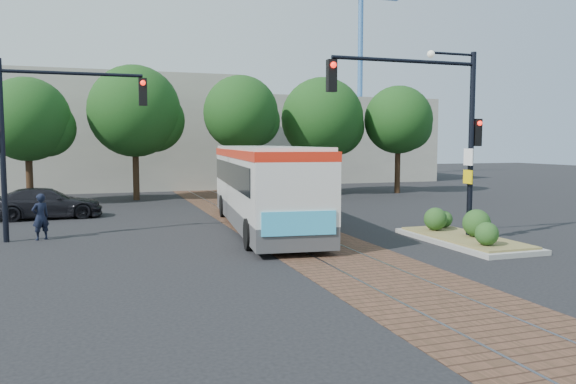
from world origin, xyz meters
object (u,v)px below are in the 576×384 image
at_px(parked_car, 47,203).
at_px(traffic_island, 463,232).
at_px(officer, 41,217).
at_px(signal_pole_main, 440,115).
at_px(signal_pole_left, 39,125).
at_px(city_bus, 263,183).

bearing_deg(parked_car, traffic_island, -131.28).
bearing_deg(officer, parked_car, -116.37).
distance_m(traffic_island, signal_pole_main, 3.95).
bearing_deg(signal_pole_left, city_bus, 1.02).
relative_size(signal_pole_main, officer, 3.81).
xyz_separation_m(traffic_island, officer, (-13.26, 4.97, 0.46)).
bearing_deg(signal_pole_left, signal_pole_main, -21.45).
distance_m(traffic_island, signal_pole_left, 14.50).
bearing_deg(parked_car, city_bus, -128.17).
relative_size(city_bus, traffic_island, 2.30).
xyz_separation_m(city_bus, parked_car, (-8.11, 5.80, -1.09)).
xyz_separation_m(city_bus, officer, (-7.84, -0.06, -0.96)).
relative_size(traffic_island, signal_pole_main, 0.87).
bearing_deg(parked_car, officer, 179.98).
xyz_separation_m(traffic_island, signal_pole_left, (-13.19, 4.89, 3.54)).
distance_m(signal_pole_left, parked_car, 6.75).
bearing_deg(officer, city_bus, 151.46).
xyz_separation_m(officer, parked_car, (-0.27, 5.86, -0.12)).
distance_m(city_bus, officer, 7.90).
height_order(traffic_island, officer, officer).
bearing_deg(signal_pole_left, officer, 134.03).
height_order(signal_pole_left, officer, signal_pole_left).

